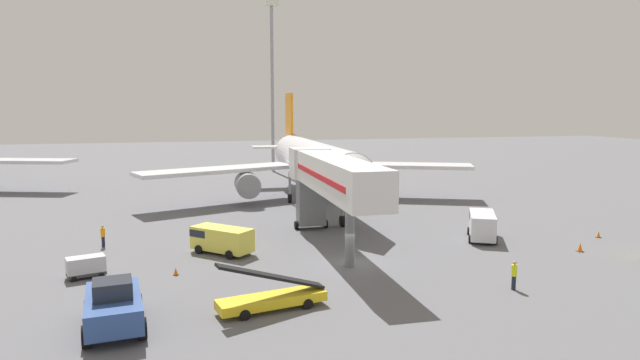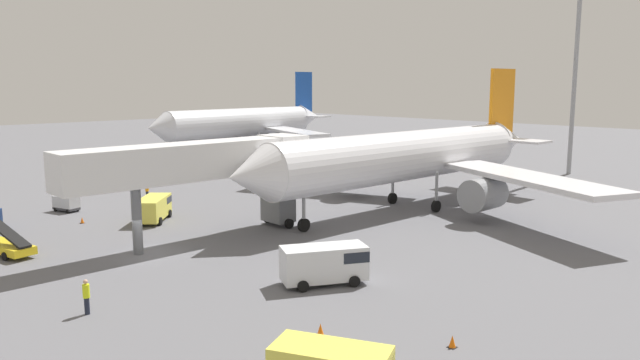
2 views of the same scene
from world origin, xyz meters
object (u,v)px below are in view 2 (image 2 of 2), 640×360
service_van_near_right (326,262)px  apron_light_mast (579,17)px  baggage_cart_far_center (66,203)px  airplane_background (245,123)px  ground_crew_worker_midground (147,190)px  service_van_outer_left (154,207)px  airplane_at_gate (411,157)px  belt_loader_truck (1,243)px  safety_cone_bravo (320,331)px  safety_cone_charlie (82,220)px  ground_crew_worker_foreground (86,296)px  safety_cone_alpha (452,342)px  jet_bridge (208,165)px

service_van_near_right → apron_light_mast: bearing=99.7°
baggage_cart_far_center → airplane_background: 49.77m
baggage_cart_far_center → ground_crew_worker_midground: bearing=89.8°
baggage_cart_far_center → apron_light_mast: (22.46, 57.41, 19.47)m
service_van_near_right → service_van_outer_left: bearing=177.5°
airplane_at_gate → belt_loader_truck: (-10.43, -33.25, -4.26)m
ground_crew_worker_midground → safety_cone_bravo: ground_crew_worker_midground is taller
safety_cone_bravo → safety_cone_charlie: size_ratio=1.31×
service_van_outer_left → safety_cone_bravo: (27.88, -6.69, -0.84)m
baggage_cart_far_center → ground_crew_worker_midground: size_ratio=1.45×
ground_crew_worker_foreground → safety_cone_alpha: size_ratio=3.23×
airplane_at_gate → safety_cone_charlie: size_ratio=76.82×
airplane_background → ground_crew_worker_midground: bearing=-50.8°
ground_crew_worker_foreground → apron_light_mast: apron_light_mast is taller
jet_bridge → safety_cone_alpha: (23.97, -2.99, -5.51)m
jet_bridge → belt_loader_truck: size_ratio=3.12×
baggage_cart_far_center → safety_cone_alpha: bearing=1.2°
baggage_cart_far_center → safety_cone_bravo: bearing=-4.2°
safety_cone_alpha → safety_cone_charlie: 36.27m
airplane_at_gate → service_van_outer_left: size_ratio=8.44×
airplane_at_gate → service_van_outer_left: bearing=-121.3°
service_van_near_right → ground_crew_worker_foreground: (-5.19, -12.39, -0.32)m
ground_crew_worker_foreground → ground_crew_worker_midground: 31.92m
jet_bridge → service_van_near_right: jet_bridge is taller
airplane_at_gate → service_van_near_right: 23.88m
airplane_at_gate → apron_light_mast: 36.47m
airplane_at_gate → apron_light_mast: size_ratio=1.39×
service_van_outer_left → apron_light_mast: (13.18, 53.44, 19.08)m
service_van_outer_left → service_van_near_right: bearing=-2.5°
safety_cone_bravo → service_van_near_right: bearing=133.3°
service_van_outer_left → safety_cone_alpha: 32.97m
safety_cone_charlie → airplane_at_gate: bearing=58.0°
apron_light_mast → ground_crew_worker_foreground: bearing=-86.5°
ground_crew_worker_foreground → apron_light_mast: 69.66m
service_van_near_right → baggage_cart_far_center: service_van_near_right is taller
airplane_background → service_van_outer_left: bearing=-45.9°
ground_crew_worker_foreground → apron_light_mast: bearing=93.5°
jet_bridge → baggage_cart_far_center: (-18.12, -3.83, -4.99)m
ground_crew_worker_foreground → ground_crew_worker_midground: ground_crew_worker_foreground is taller
belt_loader_truck → baggage_cart_far_center: bearing=141.4°
service_van_near_right → safety_cone_alpha: 10.59m
safety_cone_bravo → belt_loader_truck: bearing=-166.5°
ground_crew_worker_midground → safety_cone_bravo: 38.74m
belt_loader_truck → airplane_background: 63.53m
jet_bridge → ground_crew_worker_foreground: jet_bridge is taller
service_van_outer_left → belt_loader_truck: bearing=-81.5°
belt_loader_truck → ground_crew_worker_midground: size_ratio=3.51×
apron_light_mast → safety_cone_alpha: bearing=-70.9°
airplane_background → jet_bridge: bearing=-39.8°
jet_bridge → service_van_near_right: 14.39m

